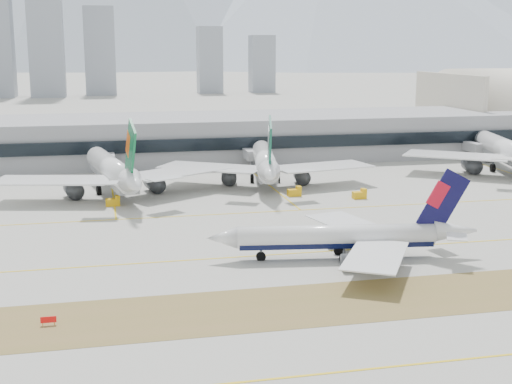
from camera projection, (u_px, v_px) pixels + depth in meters
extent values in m
plane|color=#A3A199|center=(257.00, 248.00, 139.51)|extent=(3000.00, 3000.00, 0.00)
cube|color=olive|center=(303.00, 305.00, 108.91)|extent=(360.00, 18.00, 0.06)
cube|color=yellow|center=(263.00, 255.00, 134.72)|extent=(360.00, 0.45, 0.04)
cube|color=yellow|center=(356.00, 370.00, 86.92)|extent=(360.00, 0.45, 0.04)
cube|color=yellow|center=(229.00, 214.00, 168.18)|extent=(360.00, 0.45, 0.04)
cylinder|color=white|center=(336.00, 236.00, 131.82)|extent=(37.02, 9.28, 4.03)
cube|color=black|center=(336.00, 241.00, 132.04)|extent=(36.20, 8.58, 1.81)
cone|color=white|center=(222.00, 238.00, 130.25)|extent=(6.15, 4.79, 4.03)
cone|color=white|center=(455.00, 231.00, 133.39)|extent=(8.68, 5.16, 4.03)
cube|color=white|center=(349.00, 224.00, 143.20)|extent=(13.55, 21.44, 0.24)
cube|color=white|center=(438.00, 223.00, 138.32)|extent=(4.48, 6.16, 0.16)
cylinder|color=#3F4247|center=(342.00, 239.00, 139.86)|extent=(6.51, 3.87, 3.02)
cube|color=#3F4247|center=(342.00, 233.00, 139.61)|extent=(2.57, 0.67, 1.41)
cube|color=white|center=(376.00, 256.00, 121.39)|extent=(17.86, 21.73, 0.24)
cube|color=white|center=(457.00, 237.00, 128.10)|extent=(5.70, 6.64, 0.16)
cylinder|color=#3F4247|center=(359.00, 262.00, 125.32)|extent=(6.51, 3.87, 3.02)
cube|color=#3F4247|center=(359.00, 255.00, 125.07)|extent=(2.57, 0.67, 1.41)
cube|color=#0A0939|center=(443.00, 202.00, 132.07)|extent=(9.89, 1.79, 12.61)
cube|color=red|center=(438.00, 195.00, 131.72)|extent=(4.51, 1.08, 5.40)
cylinder|color=#3F4247|center=(261.00, 254.00, 131.43)|extent=(0.48, 0.48, 2.42)
cylinder|color=black|center=(261.00, 257.00, 131.53)|extent=(1.89, 0.96, 1.81)
cylinder|color=#3F4247|center=(344.00, 256.00, 129.99)|extent=(0.48, 0.48, 2.42)
cylinder|color=black|center=(344.00, 259.00, 130.09)|extent=(1.89, 0.96, 1.81)
cylinder|color=#3F4247|center=(339.00, 248.00, 135.10)|extent=(0.48, 0.48, 2.42)
cylinder|color=black|center=(339.00, 251.00, 135.20)|extent=(1.89, 0.96, 1.81)
cylinder|color=white|center=(112.00, 169.00, 191.50)|extent=(13.45, 45.53, 5.97)
cube|color=slate|center=(112.00, 175.00, 191.83)|extent=(12.41, 44.49, 2.69)
cone|color=white|center=(95.00, 155.00, 215.10)|extent=(7.04, 7.80, 5.97)
cone|color=white|center=(134.00, 184.00, 166.32)|extent=(7.57, 10.90, 5.97)
cube|color=white|center=(176.00, 172.00, 191.64)|extent=(31.31, 26.23, 0.36)
cube|color=white|center=(165.00, 178.00, 170.81)|extent=(9.45, 7.77, 0.24)
cylinder|color=#3F4247|center=(155.00, 183.00, 193.02)|extent=(5.68, 8.17, 4.48)
cube|color=#3F4247|center=(154.00, 177.00, 192.66)|extent=(0.97, 3.17, 2.09)
cube|color=white|center=(53.00, 180.00, 179.68)|extent=(30.83, 18.98, 0.36)
cube|color=white|center=(99.00, 183.00, 165.06)|extent=(8.91, 5.56, 0.24)
cylinder|color=#3F4247|center=(74.00, 189.00, 185.05)|extent=(5.68, 8.17, 4.48)
cube|color=#3F4247|center=(73.00, 182.00, 184.69)|extent=(0.97, 3.17, 2.09)
cube|color=#0D6134|center=(130.00, 152.00, 167.74)|extent=(2.62, 12.41, 16.02)
cube|color=#D6510C|center=(129.00, 144.00, 168.53)|extent=(1.59, 5.66, 6.86)
cylinder|color=#3F4247|center=(101.00, 175.00, 208.02)|extent=(0.72, 0.72, 3.58)
cylinder|color=black|center=(101.00, 178.00, 208.17)|extent=(1.48, 2.83, 2.69)
cylinder|color=#3F4247|center=(99.00, 188.00, 189.88)|extent=(0.72, 0.72, 3.58)
cylinder|color=black|center=(99.00, 191.00, 190.03)|extent=(1.48, 2.83, 2.69)
cylinder|color=#3F4247|center=(128.00, 186.00, 192.76)|extent=(0.72, 0.72, 3.58)
cylinder|color=black|center=(128.00, 188.00, 192.91)|extent=(1.48, 2.83, 2.69)
cylinder|color=white|center=(265.00, 160.00, 206.56)|extent=(13.71, 44.31, 5.82)
cube|color=slate|center=(265.00, 166.00, 206.88)|extent=(12.69, 43.29, 2.62)
cone|color=white|center=(261.00, 148.00, 231.38)|extent=(6.94, 7.66, 5.82)
cone|color=white|center=(270.00, 174.00, 180.10)|extent=(7.50, 10.67, 5.82)
cube|color=white|center=(322.00, 167.00, 200.99)|extent=(29.92, 18.13, 0.35)
cube|color=white|center=(299.00, 171.00, 182.08)|extent=(8.64, 5.31, 0.23)
cylinder|color=#3F4247|center=(302.00, 176.00, 204.28)|extent=(5.62, 8.00, 4.36)
cube|color=#3F4247|center=(302.00, 170.00, 203.93)|extent=(0.98, 3.08, 2.04)
cube|color=white|center=(210.00, 167.00, 199.84)|extent=(30.43, 25.79, 0.35)
cube|color=white|center=(240.00, 171.00, 181.53)|extent=(9.20, 7.64, 0.23)
cylinder|color=#3F4247|center=(229.00, 176.00, 203.52)|extent=(5.62, 8.00, 4.36)
cube|color=#3F4247|center=(229.00, 170.00, 203.17)|extent=(0.98, 3.08, 2.04)
cube|color=#12513D|center=(270.00, 145.00, 181.70)|extent=(2.72, 12.06, 15.60)
cube|color=#ACB2B5|center=(269.00, 138.00, 182.55)|extent=(1.63, 5.51, 6.68)
cylinder|color=#3F4247|center=(262.00, 166.00, 223.85)|extent=(0.70, 0.70, 3.49)
cylinder|color=black|center=(262.00, 169.00, 224.00)|extent=(1.48, 2.76, 2.62)
cylinder|color=#3F4247|center=(252.00, 177.00, 206.16)|extent=(0.70, 0.70, 3.49)
cylinder|color=black|center=(252.00, 179.00, 206.30)|extent=(1.48, 2.76, 2.62)
cylinder|color=#3F4247|center=(278.00, 177.00, 206.43)|extent=(0.70, 0.70, 3.49)
cylinder|color=black|center=(278.00, 179.00, 206.58)|extent=(1.48, 2.76, 2.62)
cylinder|color=white|center=(506.00, 149.00, 224.23)|extent=(17.75, 48.18, 6.36)
cube|color=slate|center=(505.00, 155.00, 224.58)|extent=(16.59, 47.02, 2.86)
cone|color=white|center=(481.00, 138.00, 251.36)|extent=(7.94, 8.66, 6.36)
cube|color=white|center=(457.00, 155.00, 217.90)|extent=(32.92, 29.24, 0.38)
cube|color=white|center=(508.00, 159.00, 197.35)|extent=(10.03, 8.67, 0.25)
cylinder|color=#3F4247|center=(472.00, 165.00, 221.58)|extent=(6.56, 8.92, 4.77)
cube|color=#3F4247|center=(472.00, 159.00, 221.20)|extent=(1.27, 3.35, 2.23)
cylinder|color=#3F4247|center=(488.00, 156.00, 243.14)|extent=(0.76, 0.76, 3.81)
cylinder|color=black|center=(487.00, 159.00, 243.30)|extent=(1.77, 3.04, 2.86)
cylinder|color=#3F4247|center=(493.00, 166.00, 224.04)|extent=(0.76, 0.76, 3.81)
cylinder|color=black|center=(493.00, 168.00, 224.20)|extent=(1.77, 3.04, 2.86)
cube|color=gray|center=(185.00, 138.00, 247.94)|extent=(280.00, 42.00, 15.00)
cube|color=black|center=(193.00, 145.00, 227.30)|extent=(280.00, 1.20, 4.00)
cube|color=beige|center=(448.00, 108.00, 289.25)|extent=(2.00, 57.00, 27.90)
cube|color=red|center=(48.00, 320.00, 100.73)|extent=(2.20, 0.15, 0.90)
cylinder|color=orange|center=(43.00, 324.00, 100.69)|extent=(0.10, 0.10, 0.50)
cylinder|color=orange|center=(55.00, 323.00, 101.03)|extent=(0.10, 0.10, 0.50)
cube|color=#E7A80C|center=(113.00, 202.00, 176.47)|extent=(3.50, 2.00, 1.80)
cube|color=#E7A80C|center=(117.00, 197.00, 176.49)|extent=(1.20, 1.80, 1.00)
cylinder|color=black|center=(108.00, 205.00, 175.56)|extent=(0.70, 0.30, 0.70)
cylinder|color=black|center=(108.00, 204.00, 177.09)|extent=(0.70, 0.30, 0.70)
cylinder|color=black|center=(118.00, 205.00, 176.08)|extent=(0.70, 0.30, 0.70)
cylinder|color=black|center=(118.00, 204.00, 177.61)|extent=(0.70, 0.30, 0.70)
cube|color=#E7A80C|center=(359.00, 195.00, 184.84)|extent=(3.50, 2.00, 1.80)
cube|color=#E7A80C|center=(364.00, 190.00, 184.86)|extent=(1.20, 1.80, 1.00)
cylinder|color=black|center=(356.00, 198.00, 183.93)|extent=(0.70, 0.30, 0.70)
cylinder|color=black|center=(354.00, 197.00, 185.46)|extent=(0.70, 0.30, 0.70)
cylinder|color=black|center=(365.00, 198.00, 184.44)|extent=(0.70, 0.30, 0.70)
cylinder|color=black|center=(362.00, 196.00, 185.97)|extent=(0.70, 0.30, 0.70)
cube|color=#E7A80C|center=(294.00, 193.00, 188.01)|extent=(3.50, 2.00, 1.80)
cube|color=#E7A80C|center=(299.00, 188.00, 188.03)|extent=(1.20, 1.80, 1.00)
cylinder|color=black|center=(291.00, 196.00, 187.10)|extent=(0.70, 0.30, 0.70)
cylinder|color=black|center=(289.00, 194.00, 188.63)|extent=(0.70, 0.30, 0.70)
cylinder|color=black|center=(299.00, 195.00, 187.61)|extent=(0.70, 0.30, 0.70)
cylinder|color=black|center=(298.00, 194.00, 189.14)|extent=(0.70, 0.30, 0.70)
cube|color=gray|center=(45.00, 25.00, 544.77)|extent=(26.00, 23.40, 110.00)
cube|color=gray|center=(100.00, 51.00, 571.68)|extent=(24.00, 21.60, 70.00)
cube|color=gray|center=(210.00, 60.00, 597.20)|extent=(20.00, 18.00, 55.00)
cube|color=gray|center=(262.00, 64.00, 607.52)|extent=(20.00, 18.00, 48.00)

